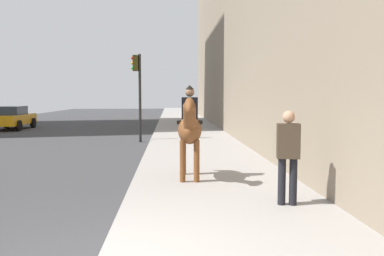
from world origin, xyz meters
TOP-DOWN VIEW (x-y plane):
  - mounted_horse_near at (4.91, -1.35)m, footprint 2.15×0.64m
  - pedestrian_greeting at (2.53, -2.99)m, footprint 0.33×0.44m
  - car_mid_lane at (20.78, 8.86)m, footprint 4.00×1.92m
  - traffic_light_near_curb at (13.57, 0.54)m, footprint 0.20×0.44m

SIDE VIEW (x-z plane):
  - car_mid_lane at x=20.78m, z-range 0.02..1.46m
  - pedestrian_greeting at x=2.53m, z-range 0.25..1.95m
  - mounted_horse_near at x=4.91m, z-range 0.22..2.43m
  - traffic_light_near_curb at x=13.57m, z-range 0.66..4.59m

